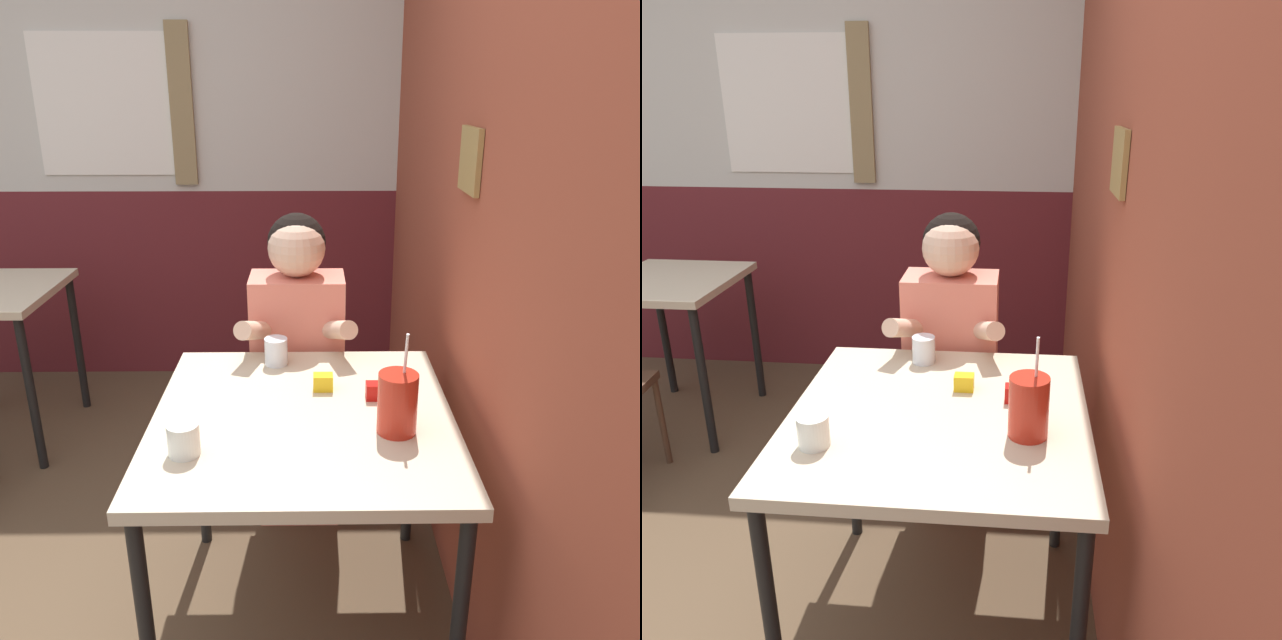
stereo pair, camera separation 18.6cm
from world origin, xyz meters
TOP-DOWN VIEW (x-y plane):
  - brick_wall_right at (1.32, 1.15)m, footprint 0.08×4.30m
  - back_wall at (-0.01, 2.33)m, footprint 5.59×0.09m
  - main_table at (0.79, 0.38)m, footprint 0.85×0.88m
  - background_table at (-0.68, 1.57)m, footprint 0.60×0.67m
  - person_seated at (0.77, 0.95)m, footprint 0.42×0.41m
  - cocktail_pitcher at (1.05, 0.27)m, footprint 0.11×0.11m
  - glass_near_pitcher at (0.70, 0.71)m, footprint 0.08×0.08m
  - glass_center at (0.50, 0.17)m, footprint 0.08×0.08m
  - condiment_ketchup at (1.01, 0.46)m, footprint 0.06×0.04m
  - condiment_mustard at (0.85, 0.52)m, footprint 0.06×0.04m

SIDE VIEW (x-z plane):
  - person_seated at x=0.77m, z-range 0.03..1.27m
  - background_table at x=-0.68m, z-range 0.27..1.05m
  - main_table at x=0.79m, z-range 0.31..1.08m
  - condiment_ketchup at x=1.01m, z-range 0.77..0.82m
  - condiment_mustard at x=0.85m, z-range 0.77..0.82m
  - glass_center at x=0.50m, z-range 0.77..0.86m
  - glass_near_pitcher at x=0.70m, z-range 0.77..0.86m
  - cocktail_pitcher at x=1.05m, z-range 0.71..1.00m
  - brick_wall_right at x=1.32m, z-range 0.00..2.70m
  - back_wall at x=-0.01m, z-range 0.01..2.71m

